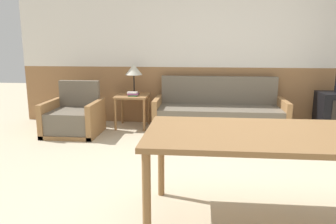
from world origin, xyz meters
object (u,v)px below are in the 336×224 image
armchair (74,119)px  dining_table (280,141)px  couch (219,115)px  table_lamp (134,70)px  side_table (132,101)px

armchair → dining_table: 3.53m
couch → armchair: (-2.27, -0.45, -0.01)m
dining_table → couch: bearing=95.9°
couch → table_lamp: size_ratio=4.09×
side_table → table_lamp: table_lamp is taller
armchair → table_lamp: table_lamp is taller
couch → side_table: bearing=177.5°
armchair → side_table: (0.83, 0.52, 0.22)m
couch → dining_table: 2.88m
side_table → table_lamp: size_ratio=1.07×
table_lamp → dining_table: size_ratio=0.25×
dining_table → side_table: bearing=121.0°
table_lamp → dining_table: (1.72, -2.99, -0.27)m
couch → table_lamp: bearing=173.7°
side_table → dining_table: size_ratio=0.27×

